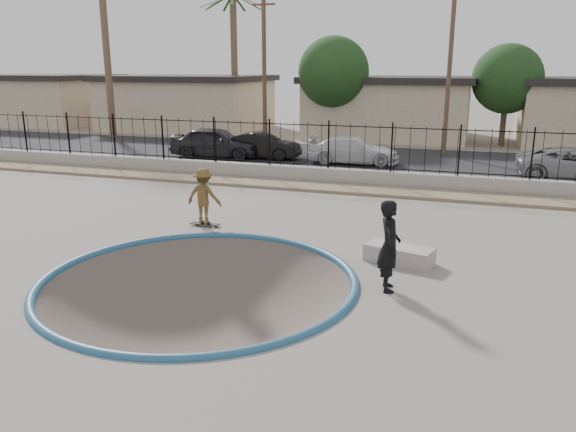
# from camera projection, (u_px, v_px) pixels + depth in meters

# --- Properties ---
(ground) EXTENTS (120.00, 120.00, 2.20)m
(ground) POSITION_uv_depth(u_px,v_px,m) (337.00, 200.00, 24.53)
(ground) COLOR #6E645C
(ground) RESTS_ON ground
(bowl_pit) EXTENTS (6.84, 6.84, 1.80)m
(bowl_pit) POSITION_uv_depth(u_px,v_px,m) (199.00, 281.00, 12.33)
(bowl_pit) COLOR #4E433C
(bowl_pit) RESTS_ON ground
(coping_ring) EXTENTS (7.04, 7.04, 0.20)m
(coping_ring) POSITION_uv_depth(u_px,v_px,m) (199.00, 281.00, 12.33)
(coping_ring) COLOR #245678
(coping_ring) RESTS_ON ground
(rock_strip) EXTENTS (42.00, 1.60, 0.11)m
(rock_strip) POSITION_uv_depth(u_px,v_px,m) (321.00, 187.00, 21.67)
(rock_strip) COLOR #9C8A66
(rock_strip) RESTS_ON ground
(retaining_wall) EXTENTS (42.00, 0.45, 0.60)m
(retaining_wall) POSITION_uv_depth(u_px,v_px,m) (328.00, 175.00, 22.61)
(retaining_wall) COLOR gray
(retaining_wall) RESTS_ON ground
(fence) EXTENTS (40.00, 0.04, 1.80)m
(fence) POSITION_uv_depth(u_px,v_px,m) (329.00, 146.00, 22.30)
(fence) COLOR black
(fence) RESTS_ON retaining_wall
(street) EXTENTS (90.00, 8.00, 0.04)m
(street) POSITION_uv_depth(u_px,v_px,m) (360.00, 157.00, 28.82)
(street) COLOR black
(street) RESTS_ON ground
(house_west_far) EXTENTS (10.60, 8.60, 3.90)m
(house_west_far) POSITION_uv_depth(u_px,v_px,m) (44.00, 99.00, 45.56)
(house_west_far) COLOR tan
(house_west_far) RESTS_ON ground
(house_west) EXTENTS (11.60, 8.60, 3.90)m
(house_west) POSITION_uv_depth(u_px,v_px,m) (187.00, 102.00, 41.60)
(house_west) COLOR tan
(house_west) RESTS_ON ground
(house_center) EXTENTS (10.60, 8.60, 3.90)m
(house_center) POSITION_uv_depth(u_px,v_px,m) (390.00, 106.00, 37.02)
(house_center) COLOR tan
(house_center) RESTS_ON ground
(palm_left) EXTENTS (2.30, 2.30, 11.30)m
(palm_left) POSITION_uv_depth(u_px,v_px,m) (103.00, 9.00, 34.70)
(palm_left) COLOR brown
(palm_left) RESTS_ON ground
(palm_mid) EXTENTS (2.30, 2.30, 9.30)m
(palm_mid) POSITION_uv_depth(u_px,v_px,m) (234.00, 32.00, 36.56)
(palm_mid) COLOR brown
(palm_mid) RESTS_ON ground
(utility_pole_left) EXTENTS (1.70, 0.24, 9.00)m
(utility_pole_left) POSITION_uv_depth(u_px,v_px,m) (264.00, 63.00, 31.27)
(utility_pole_left) COLOR #473323
(utility_pole_left) RESTS_ON ground
(utility_pole_mid) EXTENTS (1.70, 0.24, 9.50)m
(utility_pole_mid) POSITION_uv_depth(u_px,v_px,m) (450.00, 58.00, 28.15)
(utility_pole_mid) COLOR #473323
(utility_pole_mid) RESTS_ON ground
(street_tree_left) EXTENTS (4.32, 4.32, 6.36)m
(street_tree_left) POSITION_uv_depth(u_px,v_px,m) (334.00, 72.00, 34.15)
(street_tree_left) COLOR #473323
(street_tree_left) RESTS_ON ground
(street_tree_mid) EXTENTS (3.96, 3.96, 5.83)m
(street_tree_mid) POSITION_uv_depth(u_px,v_px,m) (507.00, 79.00, 32.11)
(street_tree_mid) COLOR #473323
(street_tree_mid) RESTS_ON ground
(skater) EXTENTS (1.06, 0.62, 1.64)m
(skater) POSITION_uv_depth(u_px,v_px,m) (204.00, 199.00, 16.35)
(skater) COLOR brown
(skater) RESTS_ON ground
(skateboard) EXTENTS (0.90, 0.26, 0.08)m
(skateboard) POSITION_uv_depth(u_px,v_px,m) (205.00, 224.00, 16.55)
(skateboard) COLOR black
(skateboard) RESTS_ON ground
(videographer) EXTENTS (0.63, 0.80, 1.94)m
(videographer) POSITION_uv_depth(u_px,v_px,m) (389.00, 246.00, 11.63)
(videographer) COLOR black
(videographer) RESTS_ON ground
(concrete_ledge) EXTENTS (1.73, 1.08, 0.40)m
(concrete_ledge) POSITION_uv_depth(u_px,v_px,m) (399.00, 254.00, 13.48)
(concrete_ledge) COLOR #A0948E
(concrete_ledge) RESTS_ON ground
(car_a) EXTENTS (4.76, 2.29, 1.57)m
(car_a) POSITION_uv_depth(u_px,v_px,m) (216.00, 142.00, 28.43)
(car_a) COLOR black
(car_a) RESTS_ON street
(car_b) EXTENTS (3.99, 1.57, 1.29)m
(car_b) POSITION_uv_depth(u_px,v_px,m) (262.00, 146.00, 28.24)
(car_b) COLOR black
(car_b) RESTS_ON street
(car_c) EXTENTS (4.46, 2.09, 1.26)m
(car_c) POSITION_uv_depth(u_px,v_px,m) (354.00, 150.00, 26.81)
(car_c) COLOR silver
(car_c) RESTS_ON street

